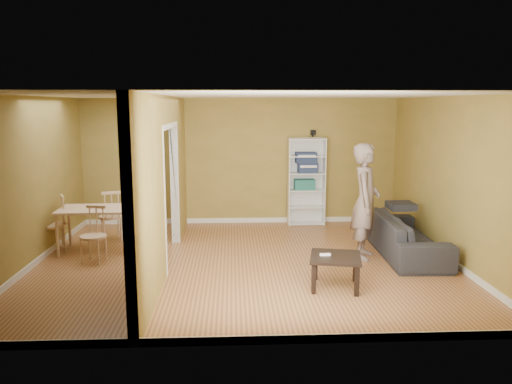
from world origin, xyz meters
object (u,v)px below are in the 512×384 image
dining_table (95,212)px  chair_left (53,224)px  sofa (406,230)px  chair_far (111,215)px  chair_near (93,235)px  coffee_table (336,261)px  person (366,191)px  bookshelf (306,181)px

dining_table → chair_left: chair_left is taller
sofa → chair_far: bearing=79.5°
chair_far → dining_table: bearing=59.3°
chair_near → chair_far: chair_far is taller
coffee_table → chair_far: chair_far is taller
chair_near → sofa: bearing=12.3°
chair_left → chair_far: chair_left is taller
person → coffee_table: size_ratio=3.27×
coffee_table → sofa: bearing=44.5°
person → chair_far: person is taller
sofa → dining_table: 5.23m
sofa → chair_near: size_ratio=2.50×
sofa → chair_near: 5.08m
sofa → coffee_table: sofa is taller
sofa → coffee_table: bearing=136.5°
person → chair_near: person is taller
sofa → dining_table: sofa is taller
bookshelf → coffee_table: bearing=-92.2°
chair_near → chair_far: bearing=101.4°
bookshelf → dining_table: size_ratio=1.51×
bookshelf → coffee_table: size_ratio=2.68×
coffee_table → dining_table: bearing=152.3°
person → chair_left: bearing=103.0°
sofa → person: bearing=101.7°
bookshelf → chair_left: bookshelf is taller
sofa → person: person is taller
dining_table → coffee_table: bearing=-27.7°
sofa → bookshelf: bearing=32.5°
sofa → chair_far: chair_far is taller
bookshelf → chair_far: size_ratio=1.90×
person → chair_near: size_ratio=2.46×
chair_far → bookshelf: bearing=175.6°
bookshelf → dining_table: 4.26m
sofa → chair_left: size_ratio=2.33×
bookshelf → chair_far: 3.95m
chair_far → chair_near: bearing=69.6°
sofa → chair_near: chair_near is taller
person → sofa: bearing=-60.6°
chair_left → chair_far: 1.04m
dining_table → chair_far: chair_far is taller
sofa → chair_near: bearing=93.9°
bookshelf → coffee_table: (-0.14, -3.74, -0.52)m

